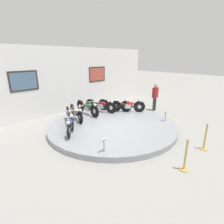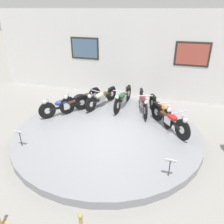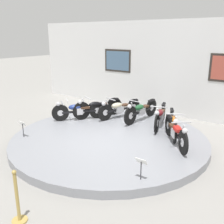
% 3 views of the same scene
% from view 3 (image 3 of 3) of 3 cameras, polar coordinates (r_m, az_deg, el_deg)
% --- Properties ---
extents(ground_plane, '(60.00, 60.00, 0.00)m').
position_cam_3_polar(ground_plane, '(8.21, -0.55, -6.63)').
color(ground_plane, gray).
extents(display_platform, '(5.96, 5.96, 0.22)m').
position_cam_3_polar(display_platform, '(8.17, -0.55, -5.93)').
color(display_platform, gray).
rests_on(display_platform, ground_plane).
extents(back_wall, '(14.00, 0.22, 3.80)m').
position_cam_3_polar(back_wall, '(11.00, 11.92, 9.24)').
color(back_wall, white).
rests_on(back_wall, ground_plane).
extents(motorcycle_blue, '(1.29, 1.55, 0.78)m').
position_cam_3_polar(motorcycle_blue, '(9.61, -7.44, 0.46)').
color(motorcycle_blue, black).
rests_on(motorcycle_blue, display_platform).
extents(motorcycle_black, '(0.91, 1.86, 0.81)m').
position_cam_3_polar(motorcycle_black, '(9.84, -3.22, 1.09)').
color(motorcycle_black, black).
rests_on(motorcycle_black, display_platform).
extents(motorcycle_cream, '(0.71, 1.89, 0.78)m').
position_cam_3_polar(motorcycle_cream, '(9.80, 1.51, 0.90)').
color(motorcycle_cream, black).
rests_on(motorcycle_cream, display_platform).
extents(motorcycle_green, '(0.54, 2.02, 0.81)m').
position_cam_3_polar(motorcycle_green, '(9.49, 6.28, 0.44)').
color(motorcycle_green, black).
rests_on(motorcycle_green, display_platform).
extents(motorcycle_maroon, '(0.71, 1.94, 0.81)m').
position_cam_3_polar(motorcycle_maroon, '(8.97, 10.44, -0.72)').
color(motorcycle_maroon, black).
rests_on(motorcycle_maroon, display_platform).
extents(motorcycle_orange, '(1.00, 1.79, 0.80)m').
position_cam_3_polar(motorcycle_orange, '(8.31, 13.20, -2.31)').
color(motorcycle_orange, black).
rests_on(motorcycle_orange, display_platform).
extents(motorcycle_red, '(1.34, 1.56, 0.80)m').
position_cam_3_polar(motorcycle_red, '(7.61, 13.75, -4.13)').
color(motorcycle_red, black).
rests_on(motorcycle_red, display_platform).
extents(info_placard_front_left, '(0.26, 0.11, 0.51)m').
position_cam_3_polar(info_placard_front_left, '(8.38, -18.88, -2.80)').
color(info_placard_front_left, '#333338').
rests_on(info_placard_front_left, display_platform).
extents(info_placard_front_centre, '(0.26, 0.11, 0.51)m').
position_cam_3_polar(info_placard_front_centre, '(5.70, 6.36, -11.21)').
color(info_placard_front_centre, '#333338').
rests_on(info_placard_front_centre, display_platform).
extents(stanchion_post_right_of_entry, '(0.28, 0.28, 1.02)m').
position_cam_3_polar(stanchion_post_right_of_entry, '(5.17, -19.80, -18.45)').
color(stanchion_post_right_of_entry, tan).
rests_on(stanchion_post_right_of_entry, ground_plane).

